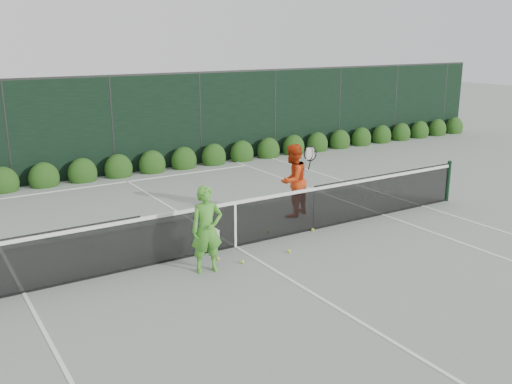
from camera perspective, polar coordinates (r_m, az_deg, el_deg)
ground at (r=11.74m, az=-2.07°, el=-5.51°), size 80.00×80.00×0.00m
tennis_net at (r=11.55m, az=-2.20°, el=-3.07°), size 12.90×0.10×1.07m
player_woman at (r=10.34m, az=-4.94°, el=-3.77°), size 0.66×0.49×1.61m
player_man at (r=13.53m, az=3.68°, el=1.17°), size 1.04×0.94×1.74m
court_lines at (r=11.74m, az=-2.07°, el=-5.48°), size 11.03×23.83×0.01m
windscreen_fence at (r=9.13m, az=6.41°, el=-1.73°), size 32.00×21.07×3.06m
hedge_row at (r=17.98m, az=-13.58°, el=2.24°), size 31.66×0.65×0.94m
tennis_balls at (r=11.71m, az=1.17°, el=-5.39°), size 2.66×1.26×0.07m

